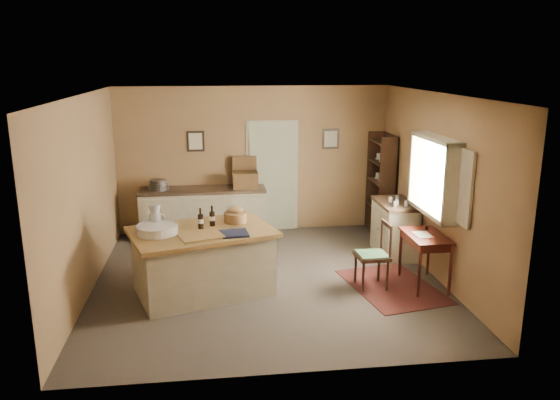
# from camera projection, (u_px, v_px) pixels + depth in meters

# --- Properties ---
(ground) EXTENTS (5.00, 5.00, 0.00)m
(ground) POSITION_uv_depth(u_px,v_px,m) (268.00, 280.00, 8.06)
(ground) COLOR brown
(ground) RESTS_ON ground
(wall_back) EXTENTS (5.00, 0.10, 2.70)m
(wall_back) POSITION_uv_depth(u_px,v_px,m) (253.00, 160.00, 10.13)
(wall_back) COLOR #956F47
(wall_back) RESTS_ON ground
(wall_front) EXTENTS (5.00, 0.10, 2.70)m
(wall_front) POSITION_uv_depth(u_px,v_px,m) (293.00, 250.00, 5.32)
(wall_front) COLOR #956F47
(wall_front) RESTS_ON ground
(wall_left) EXTENTS (0.10, 5.00, 2.70)m
(wall_left) POSITION_uv_depth(u_px,v_px,m) (85.00, 196.00, 7.42)
(wall_left) COLOR #956F47
(wall_left) RESTS_ON ground
(wall_right) EXTENTS (0.10, 5.00, 2.70)m
(wall_right) POSITION_uv_depth(u_px,v_px,m) (436.00, 186.00, 8.03)
(wall_right) COLOR #956F47
(wall_right) RESTS_ON ground
(ceiling) EXTENTS (5.00, 5.00, 0.00)m
(ceiling) POSITION_uv_depth(u_px,v_px,m) (267.00, 94.00, 7.39)
(ceiling) COLOR silver
(ceiling) RESTS_ON wall_back
(door) EXTENTS (0.97, 0.06, 2.11)m
(door) POSITION_uv_depth(u_px,v_px,m) (272.00, 175.00, 10.22)
(door) COLOR #AEB697
(door) RESTS_ON ground
(framed_prints) EXTENTS (2.82, 0.02, 0.38)m
(framed_prints) POSITION_uv_depth(u_px,v_px,m) (264.00, 140.00, 10.04)
(framed_prints) COLOR black
(framed_prints) RESTS_ON ground
(window) EXTENTS (0.25, 1.99, 1.12)m
(window) POSITION_uv_depth(u_px,v_px,m) (437.00, 176.00, 7.78)
(window) COLOR beige
(window) RESTS_ON ground
(work_island) EXTENTS (2.16, 1.74, 1.20)m
(work_island) POSITION_uv_depth(u_px,v_px,m) (202.00, 259.00, 7.52)
(work_island) COLOR beige
(work_island) RESTS_ON ground
(sideboard) EXTENTS (2.27, 0.64, 1.18)m
(sideboard) POSITION_uv_depth(u_px,v_px,m) (204.00, 211.00, 9.94)
(sideboard) COLOR beige
(sideboard) RESTS_ON ground
(rug) EXTENTS (1.38, 1.78, 0.01)m
(rug) POSITION_uv_depth(u_px,v_px,m) (392.00, 286.00, 7.81)
(rug) COLOR #421815
(rug) RESTS_ON ground
(writing_desk) EXTENTS (0.52, 0.85, 0.82)m
(writing_desk) POSITION_uv_depth(u_px,v_px,m) (426.00, 241.00, 7.70)
(writing_desk) COLOR #39130C
(writing_desk) RESTS_ON ground
(desk_chair) EXTENTS (0.45, 0.45, 0.93)m
(desk_chair) POSITION_uv_depth(u_px,v_px,m) (372.00, 256.00, 7.70)
(desk_chair) COLOR black
(desk_chair) RESTS_ON ground
(right_cabinet) EXTENTS (0.56, 1.00, 0.99)m
(right_cabinet) POSITION_uv_depth(u_px,v_px,m) (395.00, 228.00, 9.01)
(right_cabinet) COLOR beige
(right_cabinet) RESTS_ON ground
(shelving_unit) EXTENTS (0.32, 0.84, 1.86)m
(shelving_unit) POSITION_uv_depth(u_px,v_px,m) (383.00, 184.00, 10.04)
(shelving_unit) COLOR black
(shelving_unit) RESTS_ON ground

